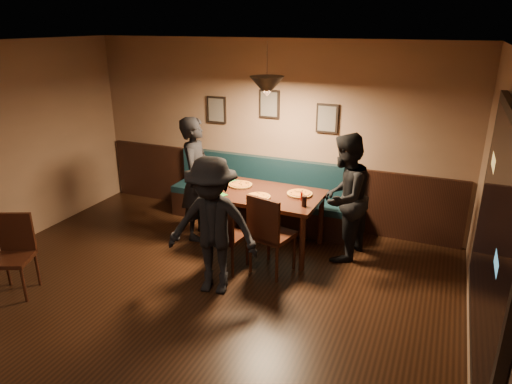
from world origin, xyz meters
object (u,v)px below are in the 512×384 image
chair_near_left (227,234)px  diner_front (212,227)px  tabasco_bottle (302,196)px  dining_table (266,220)px  chair_near_right (273,233)px  diner_left (197,179)px  soda_glass (304,201)px  diner_right (344,198)px  cafe_chair_far (12,257)px  booth_bench (262,194)px

chair_near_left → diner_front: diner_front is taller
tabasco_bottle → dining_table: bearing=173.3°
diner_front → chair_near_right: bearing=45.9°
diner_front → chair_near_left: bearing=88.9°
diner_left → diner_front: diner_left is taller
dining_table → chair_near_right: size_ratio=1.43×
soda_glass → dining_table: bearing=158.0°
chair_near_left → diner_right: 1.59m
tabasco_bottle → cafe_chair_far: cafe_chair_far is taller
chair_near_right → cafe_chair_far: bearing=-133.6°
diner_left → cafe_chair_far: size_ratio=1.90×
chair_near_left → booth_bench: bearing=101.0°
dining_table → booth_bench: bearing=117.1°
soda_glass → diner_right: bearing=42.4°
chair_near_right → diner_right: size_ratio=0.62×
booth_bench → tabasco_bottle: (0.88, -0.80, 0.38)m
soda_glass → cafe_chair_far: 3.52m
chair_near_right → diner_front: (-0.48, -0.69, 0.30)m
booth_bench → diner_front: 2.06m
booth_bench → cafe_chair_far: size_ratio=3.17×
chair_near_left → cafe_chair_far: chair_near_left is taller
booth_bench → diner_front: bearing=-84.0°
tabasco_bottle → diner_front: bearing=-119.0°
soda_glass → diner_front: bearing=-126.8°
dining_table → diner_right: diner_right is taller
booth_bench → cafe_chair_far: booth_bench is taller
dining_table → diner_front: bearing=-95.2°
chair_near_right → soda_glass: size_ratio=7.63×
chair_near_left → soda_glass: bearing=36.2°
booth_bench → diner_right: 1.57m
dining_table → soda_glass: (0.62, -0.25, 0.48)m
dining_table → diner_right: (1.04, 0.14, 0.45)m
diner_left → tabasco_bottle: bearing=-101.8°
diner_left → diner_front: size_ratio=1.09×
tabasco_bottle → cafe_chair_far: size_ratio=0.14×
diner_front → soda_glass: size_ratio=11.88×
chair_near_left → chair_near_right: bearing=21.9°
diner_left → diner_front: (0.90, -1.23, -0.07)m
chair_near_right → diner_right: (0.72, 0.72, 0.33)m
diner_right → tabasco_bottle: (-0.52, -0.20, 0.02)m
booth_bench → chair_near_left: bearing=-85.0°
soda_glass → tabasco_bottle: (-0.09, 0.19, -0.00)m
chair_near_left → diner_right: bearing=40.7°
tabasco_bottle → cafe_chair_far: 3.56m
dining_table → chair_near_left: bearing=-105.7°
diner_left → tabasco_bottle: 1.58m
diner_front → tabasco_bottle: size_ratio=12.42×
booth_bench → chair_near_right: 1.49m
chair_near_left → chair_near_right: size_ratio=0.90×
dining_table → cafe_chair_far: (-2.25, -2.25, 0.07)m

